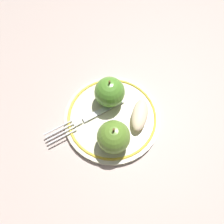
{
  "coord_description": "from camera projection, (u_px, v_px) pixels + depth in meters",
  "views": [
    {
      "loc": [
        0.11,
        0.15,
        0.45
      ],
      "look_at": [
        -0.01,
        -0.02,
        0.04
      ],
      "focal_mm": 35.0,
      "sensor_mm": 36.0,
      "label": 1
    }
  ],
  "objects": [
    {
      "name": "fork",
      "position": [
        88.0,
        118.0,
        0.48
      ],
      "size": [
        0.19,
        0.04,
        0.0
      ],
      "rotation": [
        0.0,
        0.0,
        6.19
      ],
      "color": "silver",
      "rests_on": "plate"
    },
    {
      "name": "apple_slice_front",
      "position": [
        140.0,
        115.0,
        0.47
      ],
      "size": [
        0.08,
        0.08,
        0.02
      ],
      "primitive_type": "ellipsoid",
      "rotation": [
        0.0,
        0.0,
        0.73
      ],
      "color": "beige",
      "rests_on": "plate"
    },
    {
      "name": "plate",
      "position": [
        112.0,
        117.0,
        0.49
      ],
      "size": [
        0.21,
        0.21,
        0.02
      ],
      "color": "beige",
      "rests_on": "ground_plane"
    },
    {
      "name": "apple_second_whole",
      "position": [
        114.0,
        137.0,
        0.43
      ],
      "size": [
        0.07,
        0.07,
        0.08
      ],
      "color": "olive",
      "rests_on": "plate"
    },
    {
      "name": "ground_plane",
      "position": [
        114.0,
        126.0,
        0.49
      ],
      "size": [
        2.0,
        2.0,
        0.0
      ],
      "primitive_type": "plane",
      "color": "#BAA499"
    },
    {
      "name": "apple_red_whole",
      "position": [
        110.0,
        92.0,
        0.47
      ],
      "size": [
        0.07,
        0.07,
        0.08
      ],
      "color": "#55932F",
      "rests_on": "plate"
    }
  ]
}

